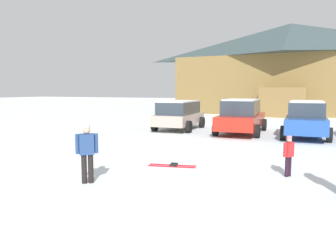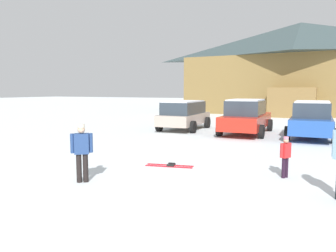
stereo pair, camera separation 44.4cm
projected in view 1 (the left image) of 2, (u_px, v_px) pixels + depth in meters
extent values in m
cube|color=olive|center=(288.00, 85.00, 30.93)|extent=(19.95, 8.05, 5.28)
pyramid|color=#354547|center=(290.00, 40.00, 30.47)|extent=(20.56, 8.66, 3.06)
cube|color=olive|center=(283.00, 102.00, 26.71)|extent=(3.61, 1.83, 2.40)
cube|color=#B2A192|center=(179.00, 119.00, 18.31)|extent=(1.97, 4.17, 0.57)
cube|color=#2D3842|center=(179.00, 108.00, 18.16)|extent=(1.71, 3.18, 0.65)
cube|color=white|center=(179.00, 101.00, 18.12)|extent=(1.60, 3.02, 0.06)
cylinder|color=black|center=(171.00, 121.00, 19.85)|extent=(0.25, 0.65, 0.64)
cylinder|color=black|center=(202.00, 122.00, 19.16)|extent=(0.25, 0.65, 0.64)
cylinder|color=black|center=(155.00, 125.00, 17.51)|extent=(0.25, 0.65, 0.64)
cylinder|color=black|center=(189.00, 127.00, 16.82)|extent=(0.25, 0.65, 0.64)
cube|color=red|center=(241.00, 121.00, 16.75)|extent=(2.00, 4.85, 0.65)
cube|color=#2D3842|center=(241.00, 108.00, 16.45)|extent=(1.69, 2.55, 0.72)
cube|color=white|center=(241.00, 100.00, 16.41)|extent=(1.58, 2.42, 0.06)
cylinder|color=black|center=(228.00, 123.00, 18.51)|extent=(0.24, 0.65, 0.64)
cylinder|color=black|center=(264.00, 125.00, 17.78)|extent=(0.24, 0.65, 0.64)
cylinder|color=black|center=(216.00, 129.00, 15.78)|extent=(0.24, 0.65, 0.64)
cylinder|color=black|center=(257.00, 131.00, 15.05)|extent=(0.24, 0.65, 0.64)
cube|color=#2550A5|center=(306.00, 123.00, 15.42)|extent=(1.88, 4.78, 0.66)
cube|color=#2D3842|center=(306.00, 109.00, 15.13)|extent=(1.59, 2.50, 0.67)
cube|color=white|center=(307.00, 101.00, 15.09)|extent=(1.48, 2.38, 0.06)
cylinder|color=black|center=(286.00, 126.00, 17.15)|extent=(0.24, 0.65, 0.64)
cylinder|color=black|center=(325.00, 128.00, 16.46)|extent=(0.24, 0.65, 0.64)
cylinder|color=black|center=(283.00, 133.00, 14.46)|extent=(0.24, 0.65, 0.64)
cylinder|color=black|center=(329.00, 135.00, 13.76)|extent=(0.24, 0.65, 0.64)
cylinder|color=black|center=(84.00, 169.00, 7.74)|extent=(0.13, 0.13, 0.69)
cylinder|color=black|center=(91.00, 169.00, 7.77)|extent=(0.13, 0.13, 0.69)
cube|color=navy|center=(87.00, 144.00, 7.69)|extent=(0.39, 0.37, 0.49)
cylinder|color=navy|center=(77.00, 144.00, 7.64)|extent=(0.09, 0.09, 0.46)
cylinder|color=navy|center=(96.00, 143.00, 7.74)|extent=(0.09, 0.09, 0.46)
sphere|color=tan|center=(86.00, 130.00, 7.65)|extent=(0.18, 0.18, 0.18)
cylinder|color=beige|center=(86.00, 126.00, 7.64)|extent=(0.17, 0.17, 0.08)
cylinder|color=black|center=(289.00, 166.00, 8.39)|extent=(0.09, 0.09, 0.51)
cylinder|color=black|center=(287.00, 167.00, 8.32)|extent=(0.09, 0.09, 0.51)
cube|color=red|center=(289.00, 150.00, 8.31)|extent=(0.25, 0.29, 0.36)
cylinder|color=red|center=(292.00, 149.00, 8.41)|extent=(0.07, 0.07, 0.35)
cylinder|color=red|center=(285.00, 150.00, 8.21)|extent=(0.07, 0.07, 0.35)
sphere|color=tan|center=(289.00, 140.00, 8.28)|extent=(0.13, 0.13, 0.13)
cylinder|color=pink|center=(289.00, 137.00, 8.28)|extent=(0.13, 0.13, 0.06)
cube|color=red|center=(171.00, 167.00, 9.41)|extent=(1.37, 0.40, 0.02)
cube|color=black|center=(173.00, 165.00, 9.39)|extent=(0.21, 0.12, 0.06)
cube|color=red|center=(173.00, 165.00, 9.60)|extent=(1.37, 0.40, 0.02)
cube|color=black|center=(174.00, 164.00, 9.59)|extent=(0.21, 0.12, 0.06)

